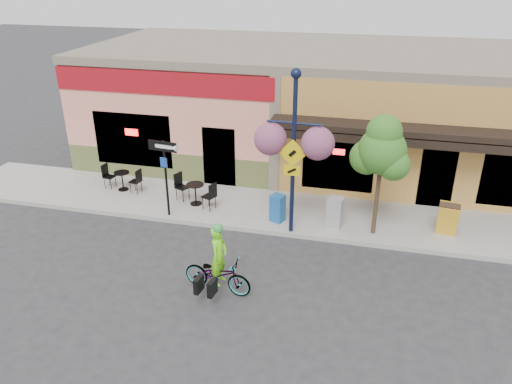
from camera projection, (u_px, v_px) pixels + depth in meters
The scene contains 14 objects.
ground at pixel (283, 245), 14.62m from camera, with size 90.00×90.00×0.00m, color #2D2D30.
sidewalk at pixel (295, 213), 16.35m from camera, with size 24.00×3.00×0.15m, color #9E9B93.
curb at pixel (287, 234), 15.07m from camera, with size 24.00×0.12×0.15m, color #A8A59E.
building at pixel (319, 104), 20.26m from camera, with size 18.20×8.20×4.50m, color #F68F79, non-canonical shape.
bicycle at pixel (218, 274), 12.46m from camera, with size 0.63×1.80×0.95m, color maroon.
cyclist_rider at pixel (219, 264), 12.32m from camera, with size 0.57×0.37×1.56m, color #78F619.
lamp_post at pixel (293, 155), 14.06m from camera, with size 1.56×0.63×4.90m, color #111937, non-canonical shape.
one_way_sign at pixel (166, 179), 15.52m from camera, with size 0.96×0.21×2.51m, color black, non-canonical shape.
cafe_set_left at pixel (122, 178), 17.60m from camera, with size 1.46×0.73×0.88m, color black, non-canonical shape.
cafe_set_right at pixel (195, 191), 16.55m from camera, with size 1.58×0.79×0.95m, color black, non-canonical shape.
newspaper_box_blue at pixel (277, 208), 15.50m from camera, with size 0.40×0.35×0.88m, color #1A599D, non-canonical shape.
newspaper_box_grey at pixel (335, 212), 15.16m from camera, with size 0.45×0.41×0.96m, color #9D9D9D, non-canonical shape.
street_tree at pixel (379, 176), 14.21m from camera, with size 1.45×1.45×3.71m, color #3D7A26, non-canonical shape.
sandwich_board at pixel (447, 222), 14.59m from camera, with size 0.58×0.43×0.97m, color gold, non-canonical shape.
Camera 1 is at (2.18, -12.40, 7.64)m, focal length 35.00 mm.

